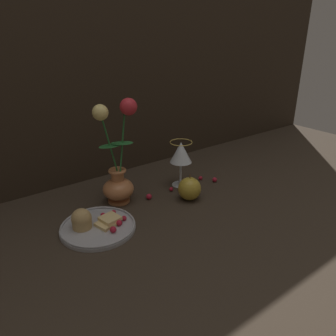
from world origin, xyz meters
TOP-DOWN VIEW (x-y plane):
  - ground_plane at (0.00, 0.00)m, footprint 2.40×2.40m
  - wall_back at (0.00, 0.30)m, footprint 2.40×0.04m
  - vase at (-0.11, 0.06)m, footprint 0.13×0.10m
  - plate_with_pastries at (-0.24, -0.04)m, footprint 0.21×0.21m
  - wine_glass at (0.14, 0.04)m, footprint 0.08×0.08m
  - apple_beside_vase at (0.09, -0.06)m, footprint 0.08×0.08m
  - berry_near_plate at (0.25, -0.02)m, footprint 0.02×0.02m
  - berry_front_center at (0.08, 0.02)m, footprint 0.01×0.01m
  - berry_by_glass_stem at (-0.02, 0.02)m, footprint 0.02×0.02m
  - berry_under_candlestick at (0.22, 0.03)m, footprint 0.02×0.02m

SIDE VIEW (x-z plane):
  - ground_plane at x=0.00m, z-range 0.00..0.00m
  - berry_front_center at x=0.08m, z-range 0.00..0.01m
  - berry_under_candlestick at x=0.22m, z-range 0.00..0.02m
  - berry_near_plate at x=0.25m, z-range 0.00..0.02m
  - berry_by_glass_stem at x=-0.02m, z-range 0.00..0.02m
  - plate_with_pastries at x=-0.24m, z-range -0.02..0.05m
  - apple_beside_vase at x=0.09m, z-range -0.01..0.08m
  - vase at x=-0.11m, z-range -0.06..0.28m
  - wine_glass at x=0.14m, z-range 0.04..0.20m
  - wall_back at x=0.00m, z-range 0.00..1.20m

